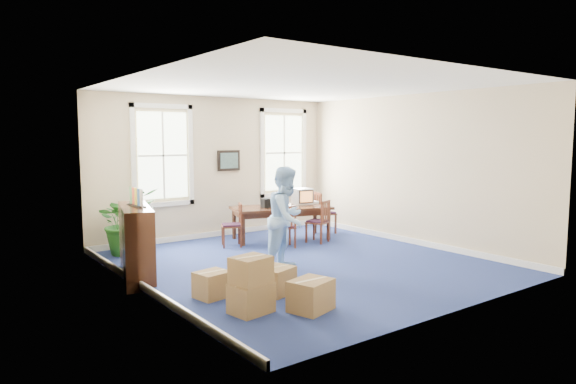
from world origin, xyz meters
TOP-DOWN VIEW (x-y plane):
  - floor at (0.00, 0.00)m, footprint 6.50×6.50m
  - ceiling at (0.00, 0.00)m, footprint 6.50×6.50m
  - wall_back at (0.00, 3.25)m, footprint 6.50×0.00m
  - wall_front at (0.00, -3.25)m, footprint 6.50×0.00m
  - wall_left at (-3.00, 0.00)m, footprint 0.00×6.50m
  - wall_right at (3.00, 0.00)m, footprint 0.00×6.50m
  - baseboard_back at (0.00, 3.22)m, footprint 6.00×0.04m
  - baseboard_left at (-2.97, 0.00)m, footprint 0.04×6.50m
  - baseboard_right at (2.97, 0.00)m, footprint 0.04×6.50m
  - window_left at (-1.30, 3.23)m, footprint 1.40×0.12m
  - window_right at (1.90, 3.23)m, footprint 1.40×0.12m
  - wall_picture at (0.30, 3.20)m, footprint 0.58×0.06m
  - conference_table at (0.97, 2.04)m, footprint 2.37×1.57m
  - crt_tv at (1.62, 2.09)m, footprint 0.48×0.51m
  - game_console at (1.91, 2.04)m, footprint 0.22×0.25m
  - equipment_bag at (0.72, 2.09)m, footprint 0.45×0.34m
  - chair_near_left at (0.53, 1.30)m, footprint 0.51×0.51m
  - chair_near_right at (1.42, 1.30)m, footprint 0.55×0.55m
  - chair_end_left at (-0.32, 2.04)m, footprint 0.54×0.54m
  - chair_end_right at (2.26, 2.04)m, footprint 0.53×0.53m
  - man at (-0.46, -0.13)m, footprint 1.08×0.99m
  - credenza at (-2.75, 0.95)m, footprint 0.84×1.63m
  - brochure_rack at (-2.73, 0.95)m, footprint 0.22×0.74m
  - potted_plant at (-2.33, 2.66)m, footprint 1.42×1.32m
  - cardboard_boxes at (-1.99, -1.60)m, footprint 1.68×1.68m

SIDE VIEW (x-z plane):
  - floor at x=0.00m, z-range 0.00..0.00m
  - baseboard_back at x=0.00m, z-range 0.00..0.12m
  - baseboard_left at x=-2.97m, z-range 0.00..0.12m
  - baseboard_right at x=2.97m, z-range 0.00..0.12m
  - conference_table at x=0.97m, z-range 0.00..0.74m
  - cardboard_boxes at x=-1.99m, z-range 0.00..0.79m
  - chair_near_left at x=0.53m, z-range 0.00..0.89m
  - chair_end_left at x=-0.32m, z-range 0.00..0.91m
  - chair_near_right at x=1.42m, z-range 0.00..0.93m
  - chair_end_right at x=2.26m, z-range 0.00..0.99m
  - credenza at x=-2.75m, z-range 0.00..1.23m
  - potted_plant at x=-2.33m, z-range 0.00..1.30m
  - game_console at x=1.91m, z-range 0.74..0.80m
  - equipment_bag at x=0.72m, z-range 0.74..0.94m
  - man at x=-0.46m, z-range 0.00..1.79m
  - crt_tv at x=1.62m, z-range 0.74..1.11m
  - brochure_rack at x=-2.73m, z-range 1.23..1.55m
  - wall_back at x=0.00m, z-range -1.65..4.85m
  - wall_front at x=0.00m, z-range -1.65..4.85m
  - wall_left at x=-3.00m, z-range -1.65..4.85m
  - wall_right at x=3.00m, z-range -1.65..4.85m
  - wall_picture at x=0.30m, z-range 1.51..1.99m
  - window_left at x=-1.30m, z-range 0.80..3.00m
  - window_right at x=1.90m, z-range 0.80..3.00m
  - ceiling at x=0.00m, z-range 3.20..3.20m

